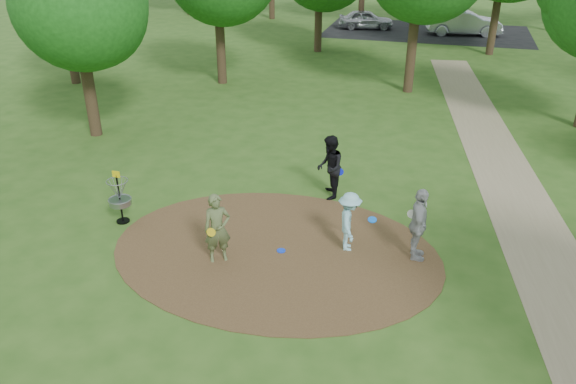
# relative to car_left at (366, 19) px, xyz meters

# --- Properties ---
(ground) EXTENTS (100.00, 100.00, 0.00)m
(ground) POSITION_rel_car_left_xyz_m (2.29, -29.87, -0.66)
(ground) COLOR #2D5119
(ground) RESTS_ON ground
(dirt_clearing) EXTENTS (8.40, 8.40, 0.02)m
(dirt_clearing) POSITION_rel_car_left_xyz_m (2.29, -29.87, -0.65)
(dirt_clearing) COLOR #47301C
(dirt_clearing) RESTS_ON ground
(footpath) EXTENTS (7.55, 39.89, 0.01)m
(footpath) POSITION_rel_car_left_xyz_m (8.79, -27.87, -0.65)
(footpath) COLOR #8C7A5B
(footpath) RESTS_ON ground
(parking_lot) EXTENTS (14.00, 8.00, 0.01)m
(parking_lot) POSITION_rel_car_left_xyz_m (4.29, 0.13, -0.65)
(parking_lot) COLOR black
(parking_lot) RESTS_ON ground
(player_observer_with_disc) EXTENTS (0.78, 0.71, 1.79)m
(player_observer_with_disc) POSITION_rel_car_left_xyz_m (1.08, -30.61, 0.24)
(player_observer_with_disc) COLOR #57653A
(player_observer_with_disc) RESTS_ON ground
(player_throwing_with_disc) EXTENTS (1.08, 1.12, 1.57)m
(player_throwing_with_disc) POSITION_rel_car_left_xyz_m (4.04, -29.24, 0.13)
(player_throwing_with_disc) COLOR #93D0DB
(player_throwing_with_disc) RESTS_ON ground
(player_walking_with_disc) EXTENTS (0.92, 1.08, 1.93)m
(player_walking_with_disc) POSITION_rel_car_left_xyz_m (2.97, -26.55, 0.31)
(player_walking_with_disc) COLOR black
(player_walking_with_disc) RESTS_ON ground
(player_waiting_with_disc) EXTENTS (0.57, 1.14, 1.89)m
(player_waiting_with_disc) POSITION_rel_car_left_xyz_m (5.72, -29.20, 0.29)
(player_waiting_with_disc) COLOR #9A9B9D
(player_waiting_with_disc) RESTS_ON ground
(disc_ground_blue) EXTENTS (0.22, 0.22, 0.02)m
(disc_ground_blue) POSITION_rel_car_left_xyz_m (2.45, -29.84, -0.63)
(disc_ground_blue) COLOR #0D35E3
(disc_ground_blue) RESTS_ON dirt_clearing
(disc_ground_red) EXTENTS (0.22, 0.22, 0.02)m
(disc_ground_red) POSITION_rel_car_left_xyz_m (0.06, -28.39, -0.63)
(disc_ground_red) COLOR #CC4814
(disc_ground_red) RESTS_ON dirt_clearing
(car_left) EXTENTS (4.10, 2.32, 1.32)m
(car_left) POSITION_rel_car_left_xyz_m (0.00, 0.00, 0.00)
(car_left) COLOR #A1A1A8
(car_left) RESTS_ON ground
(car_right) EXTENTS (5.20, 2.46, 1.65)m
(car_right) POSITION_rel_car_left_xyz_m (6.72, -0.37, 0.17)
(car_right) COLOR #A9ADB1
(car_right) RESTS_ON ground
(disc_golf_basket) EXTENTS (0.63, 0.63, 1.54)m
(disc_golf_basket) POSITION_rel_car_left_xyz_m (-2.21, -29.57, 0.22)
(disc_golf_basket) COLOR black
(disc_golf_basket) RESTS_ON ground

